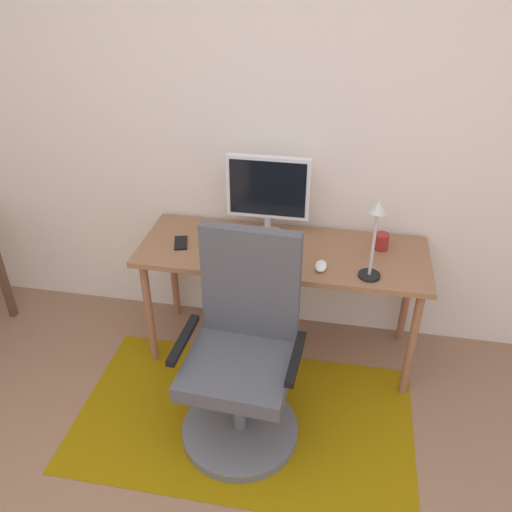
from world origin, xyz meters
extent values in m
cube|color=white|center=(0.00, 2.20, 1.30)|extent=(6.00, 0.10, 2.60)
cube|color=#8E6606|center=(-0.02, 1.28, 0.00)|extent=(1.72, 1.00, 0.01)
cube|color=#946343|center=(0.09, 1.85, 0.69)|extent=(1.55, 0.56, 0.03)
cylinder|color=#9C6043|center=(-0.63, 1.63, 0.34)|extent=(0.04, 0.04, 0.67)
cylinder|color=#9C6043|center=(0.80, 1.63, 0.34)|extent=(0.04, 0.04, 0.67)
cylinder|color=#9C6043|center=(-0.63, 2.07, 0.34)|extent=(0.04, 0.04, 0.67)
cylinder|color=#9C6043|center=(0.80, 2.07, 0.34)|extent=(0.04, 0.04, 0.67)
cylinder|color=#B2B2B7|center=(-0.02, 1.99, 0.71)|extent=(0.18, 0.18, 0.01)
cylinder|color=#B2B2B7|center=(-0.02, 1.99, 0.77)|extent=(0.04, 0.04, 0.11)
cube|color=white|center=(-0.02, 1.99, 0.99)|extent=(0.45, 0.04, 0.35)
cube|color=black|center=(-0.02, 1.97, 0.99)|extent=(0.41, 0.00, 0.31)
cube|color=white|center=(-0.04, 1.69, 0.71)|extent=(0.43, 0.13, 0.02)
ellipsoid|color=white|center=(0.30, 1.70, 0.72)|extent=(0.06, 0.10, 0.03)
cylinder|color=maroon|center=(0.60, 1.95, 0.75)|extent=(0.08, 0.08, 0.09)
cube|color=black|center=(-0.47, 1.81, 0.71)|extent=(0.10, 0.15, 0.01)
cylinder|color=black|center=(0.54, 1.67, 0.71)|extent=(0.11, 0.11, 0.01)
cylinder|color=beige|center=(0.54, 1.67, 0.89)|extent=(0.02, 0.02, 0.34)
cone|color=beige|center=(0.54, 1.67, 1.09)|extent=(0.09, 0.09, 0.06)
cylinder|color=slate|center=(-0.02, 1.18, 0.03)|extent=(0.58, 0.58, 0.05)
cylinder|color=slate|center=(-0.02, 1.18, 0.23)|extent=(0.06, 0.06, 0.36)
cube|color=#4C4C51|center=(-0.02, 1.18, 0.45)|extent=(0.51, 0.51, 0.08)
cube|color=#4C4C51|center=(0.00, 1.40, 0.78)|extent=(0.46, 0.09, 0.57)
cube|color=black|center=(-0.28, 1.20, 0.56)|extent=(0.06, 0.34, 0.03)
cube|color=black|center=(0.25, 1.17, 0.56)|extent=(0.06, 0.34, 0.03)
cube|color=brown|center=(-1.68, 1.85, 0.35)|extent=(0.04, 0.04, 0.71)
camera|label=1|loc=(0.39, -0.56, 2.17)|focal=37.17mm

